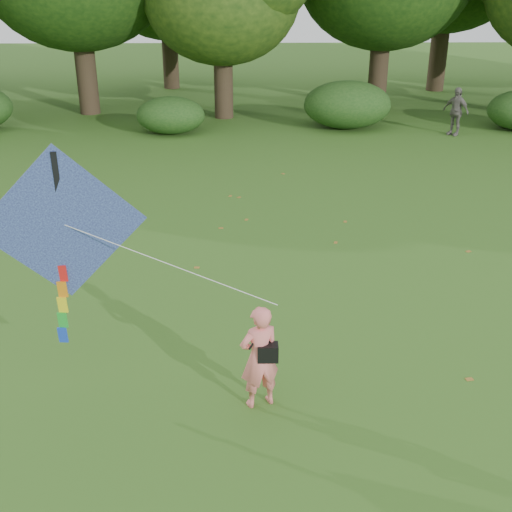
{
  "coord_description": "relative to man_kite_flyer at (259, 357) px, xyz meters",
  "views": [
    {
      "loc": [
        -1.22,
        -7.91,
        5.98
      ],
      "look_at": [
        -1.0,
        2.0,
        1.5
      ],
      "focal_mm": 45.0,
      "sensor_mm": 36.0,
      "label": 1
    }
  ],
  "objects": [
    {
      "name": "man_kite_flyer",
      "position": [
        0.0,
        0.0,
        0.0
      ],
      "size": [
        0.7,
        0.59,
        1.65
      ],
      "primitive_type": "imported",
      "rotation": [
        0.0,
        0.0,
        3.51
      ],
      "color": "#F17671",
      "rests_on": "ground"
    },
    {
      "name": "flying_kite",
      "position": [
        -2.75,
        0.57,
        1.82
      ],
      "size": [
        4.16,
        0.88,
        3.12
      ],
      "color": "#24559F",
      "rests_on": "ground"
    },
    {
      "name": "ground",
      "position": [
        1.0,
        0.06,
        -0.82
      ],
      "size": [
        100.0,
        100.0,
        0.0
      ],
      "primitive_type": "plane",
      "color": "#265114",
      "rests_on": "ground"
    },
    {
      "name": "shrub_band",
      "position": [
        0.28,
        17.66,
        0.03
      ],
      "size": [
        39.15,
        3.22,
        1.88
      ],
      "color": "#264919",
      "rests_on": "ground"
    },
    {
      "name": "crossbody_bag",
      "position": [
        0.12,
        -0.03,
        0.11
      ],
      "size": [
        0.43,
        0.2,
        0.68
      ],
      "color": "black",
      "rests_on": "ground"
    },
    {
      "name": "fallen_leaves",
      "position": [
        1.07,
        6.98,
        -0.82
      ],
      "size": [
        6.33,
        11.26,
        0.01
      ],
      "color": "olive",
      "rests_on": "ground"
    },
    {
      "name": "bystander_right",
      "position": [
        7.99,
        16.7,
        0.09
      ],
      "size": [
        1.05,
        1.09,
        1.83
      ],
      "primitive_type": "imported",
      "rotation": [
        0.0,
        0.0,
        -0.84
      ],
      "color": "slate",
      "rests_on": "ground"
    }
  ]
}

